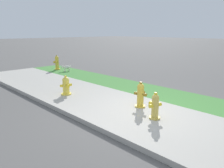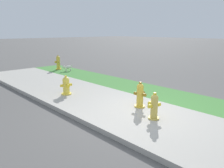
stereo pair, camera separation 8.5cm
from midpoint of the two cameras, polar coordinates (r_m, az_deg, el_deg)
ground_plane at (r=5.82m, az=7.50°, el=-7.83°), size 120.00×120.00×0.00m
sidewalk_pavement at (r=5.82m, az=7.50°, el=-7.78°), size 18.00×2.58×0.01m
grass_verge at (r=7.50m, az=17.61°, el=-3.39°), size 18.00×1.61×0.01m
street_curb at (r=4.88m, az=-2.81°, el=-11.35°), size 18.00×0.16×0.12m
fire_hydrant_mid_block at (r=12.65m, az=-13.70°, el=5.46°), size 0.37×0.36×0.81m
fire_hydrant_near_corner at (r=7.57m, az=-11.57°, el=-0.43°), size 0.39×0.41×0.66m
fire_hydrant_far_end at (r=5.47m, az=11.36°, el=-5.80°), size 0.33×0.37×0.68m
fire_hydrant_by_grass_verge at (r=6.23m, az=7.73°, el=-2.92°), size 0.38×0.35×0.74m
small_white_dog at (r=12.05m, az=-11.39°, el=4.31°), size 0.27×0.52×0.37m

